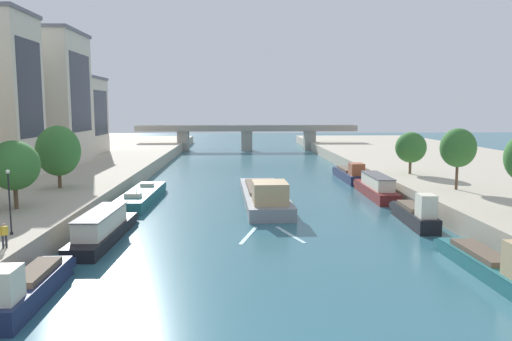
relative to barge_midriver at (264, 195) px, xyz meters
The scene contains 20 objects.
quay_left 38.88m from the barge_midriver, 153.57° to the left, with size 36.00×170.00×2.13m, color #B2A893.
quay_right 38.04m from the barge_midriver, 27.06° to the left, with size 36.00×170.00×2.13m, color #B2A893.
barge_midriver is the anchor object (origin of this frame).
wake_behind_barge 14.16m from the barge_midriver, 91.50° to the right, with size 5.60×5.97×0.03m.
moored_boat_left_second 32.26m from the barge_midriver, 117.52° to the right, with size 2.06×10.25×3.00m.
moored_boat_left_downstream 20.97m from the barge_midriver, 132.74° to the right, with size 3.01×13.85×2.57m.
moored_boat_left_upstream 14.49m from the barge_midriver, behind, with size 3.60×16.28×2.37m.
moored_boat_right_midway 28.82m from the barge_midriver, 62.35° to the right, with size 2.36×12.17×3.16m.
moored_boat_right_gap_after 17.31m from the barge_midriver, 38.15° to the right, with size 2.28×10.35×3.39m.
moored_boat_right_lone 14.64m from the barge_midriver, 16.30° to the left, with size 2.73×14.19×2.79m.
moored_boat_right_far 23.08m from the barge_midriver, 52.48° to the left, with size 2.64×13.62×3.03m.
tree_left_far 26.12m from the barge_midriver, 151.38° to the right, with size 4.32×4.32×6.01m.
tree_left_by_lamp 23.30m from the barge_midriver, behind, with size 4.75×4.75×6.89m.
tree_right_second 21.71m from the barge_midriver, ahead, with size 3.79×3.79×6.64m.
tree_right_distant 22.71m from the barge_midriver, 25.09° to the left, with size 4.07×4.07×5.61m.
lamppost_left_bank 28.83m from the barge_midriver, 131.43° to the right, with size 0.28×0.28×4.59m.
building_left_far_end 44.86m from the barge_midriver, 145.39° to the left, with size 16.43×12.88×20.79m.
building_left_middle 55.79m from the barge_midriver, 130.33° to the left, with size 13.12×11.82×14.74m.
bridge_far 72.77m from the barge_midriver, 90.37° to the left, with size 56.70×4.40×6.47m.
person_on_quay 30.66m from the barge_midriver, 125.67° to the right, with size 0.38×0.42×1.62m.
Camera 1 is at (-2.73, -18.38, 10.94)m, focal length 34.98 mm.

